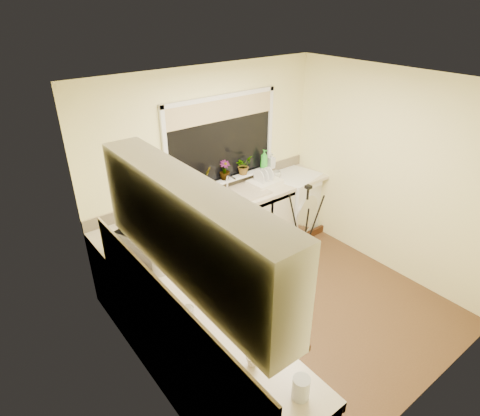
% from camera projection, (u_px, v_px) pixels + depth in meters
% --- Properties ---
extents(floor, '(3.20, 3.20, 0.00)m').
position_uv_depth(floor, '(287.00, 311.00, 4.50)').
color(floor, brown).
rests_on(floor, ground).
extents(ceiling, '(3.20, 3.20, 0.00)m').
position_uv_depth(ceiling, '(304.00, 86.00, 3.35)').
color(ceiling, white).
rests_on(ceiling, ground).
extents(wall_back, '(3.20, 0.00, 3.20)m').
position_uv_depth(wall_back, '(208.00, 168.00, 4.97)').
color(wall_back, '#FFF7AA').
rests_on(wall_back, ground).
extents(wall_front, '(3.20, 0.00, 3.20)m').
position_uv_depth(wall_front, '(443.00, 295.00, 2.88)').
color(wall_front, '#FFF7AA').
rests_on(wall_front, ground).
extents(wall_left, '(0.00, 3.00, 3.00)m').
position_uv_depth(wall_left, '(143.00, 278.00, 3.06)').
color(wall_left, '#FFF7AA').
rests_on(wall_left, ground).
extents(wall_right, '(0.00, 3.00, 3.00)m').
position_uv_depth(wall_right, '(390.00, 175.00, 4.80)').
color(wall_right, '#FFF7AA').
rests_on(wall_right, ground).
extents(base_cabinet_back, '(2.55, 0.60, 0.86)m').
position_uv_depth(base_cabinet_back, '(202.00, 242.00, 4.96)').
color(base_cabinet_back, silver).
rests_on(base_cabinet_back, floor).
extents(base_cabinet_left, '(0.54, 2.40, 0.86)m').
position_uv_depth(base_cabinet_left, '(203.00, 358.00, 3.39)').
color(base_cabinet_left, silver).
rests_on(base_cabinet_left, floor).
extents(worktop_back, '(3.20, 0.60, 0.04)m').
position_uv_depth(worktop_back, '(223.00, 202.00, 4.92)').
color(worktop_back, beige).
rests_on(worktop_back, base_cabinet_back).
extents(worktop_left, '(0.60, 2.40, 0.04)m').
position_uv_depth(worktop_left, '(200.00, 317.00, 3.18)').
color(worktop_left, beige).
rests_on(worktop_left, base_cabinet_left).
extents(upper_cabinet, '(0.28, 1.90, 0.70)m').
position_uv_depth(upper_cabinet, '(188.00, 231.00, 2.56)').
color(upper_cabinet, silver).
rests_on(upper_cabinet, wall_left).
extents(splashback_left, '(0.02, 2.40, 0.45)m').
position_uv_depth(splashback_left, '(165.00, 309.00, 2.90)').
color(splashback_left, beige).
rests_on(splashback_left, wall_left).
extents(splashback_back, '(3.20, 0.02, 0.14)m').
position_uv_depth(splashback_back, '(209.00, 187.00, 5.08)').
color(splashback_back, beige).
rests_on(splashback_back, wall_back).
extents(window_glass, '(1.50, 0.02, 1.00)m').
position_uv_depth(window_glass, '(221.00, 140.00, 4.92)').
color(window_glass, black).
rests_on(window_glass, wall_back).
extents(window_blind, '(1.50, 0.02, 0.25)m').
position_uv_depth(window_blind, '(222.00, 110.00, 4.72)').
color(window_blind, tan).
rests_on(window_blind, wall_back).
extents(windowsill, '(1.60, 0.14, 0.03)m').
position_uv_depth(windowsill, '(225.00, 180.00, 5.12)').
color(windowsill, white).
rests_on(windowsill, wall_back).
extents(sink, '(0.82, 0.46, 0.03)m').
position_uv_depth(sink, '(236.00, 195.00, 5.02)').
color(sink, tan).
rests_on(sink, worktop_back).
extents(faucet, '(0.03, 0.03, 0.24)m').
position_uv_depth(faucet, '(227.00, 183.00, 5.09)').
color(faucet, silver).
rests_on(faucet, worktop_back).
extents(washing_machine, '(0.77, 0.75, 0.91)m').
position_uv_depth(washing_machine, '(291.00, 204.00, 5.81)').
color(washing_machine, white).
rests_on(washing_machine, floor).
extents(laptop, '(0.38, 0.37, 0.25)m').
position_uv_depth(laptop, '(185.00, 210.00, 4.56)').
color(laptop, '#939299').
rests_on(laptop, worktop_back).
extents(kettle, '(0.15, 0.15, 0.20)m').
position_uv_depth(kettle, '(160.00, 263.00, 3.61)').
color(kettle, silver).
rests_on(kettle, worktop_left).
extents(dish_rack, '(0.43, 0.34, 0.06)m').
position_uv_depth(dish_rack, '(265.00, 182.00, 5.31)').
color(dish_rack, white).
rests_on(dish_rack, worktop_back).
extents(tripod, '(0.61, 0.61, 1.05)m').
position_uv_depth(tripod, '(305.00, 223.00, 5.18)').
color(tripod, black).
rests_on(tripod, floor).
extents(glass_jug, '(0.11, 0.11, 0.16)m').
position_uv_depth(glass_jug, '(301.00, 388.00, 2.49)').
color(glass_jug, '#B7BDC3').
rests_on(glass_jug, worktop_left).
extents(steel_jar, '(0.09, 0.09, 0.12)m').
position_uv_depth(steel_jar, '(189.00, 314.00, 3.09)').
color(steel_jar, silver).
rests_on(steel_jar, worktop_left).
extents(microwave, '(0.53, 0.62, 0.29)m').
position_uv_depth(microwave, '(149.00, 244.00, 3.81)').
color(microwave, white).
rests_on(microwave, worktop_left).
extents(plant_a, '(0.13, 0.09, 0.23)m').
position_uv_depth(plant_a, '(189.00, 182.00, 4.74)').
color(plant_a, '#999999').
rests_on(plant_a, windowsill).
extents(plant_b, '(0.16, 0.15, 0.24)m').
position_uv_depth(plant_b, '(206.00, 177.00, 4.88)').
color(plant_b, '#999999').
rests_on(plant_b, windowsill).
extents(plant_c, '(0.15, 0.15, 0.25)m').
position_uv_depth(plant_c, '(225.00, 170.00, 5.05)').
color(plant_c, '#999999').
rests_on(plant_c, windowsill).
extents(plant_d, '(0.26, 0.24, 0.24)m').
position_uv_depth(plant_d, '(243.00, 165.00, 5.21)').
color(plant_d, '#999999').
rests_on(plant_d, windowsill).
extents(soap_bottle_green, '(0.13, 0.13, 0.26)m').
position_uv_depth(soap_bottle_green, '(264.00, 159.00, 5.37)').
color(soap_bottle_green, green).
rests_on(soap_bottle_green, windowsill).
extents(soap_bottle_clear, '(0.09, 0.09, 0.18)m').
position_uv_depth(soap_bottle_clear, '(272.00, 160.00, 5.46)').
color(soap_bottle_clear, '#999999').
rests_on(soap_bottle_clear, windowsill).
extents(cup_back, '(0.13, 0.13, 0.10)m').
position_uv_depth(cup_back, '(276.00, 175.00, 5.49)').
color(cup_back, beige).
rests_on(cup_back, worktop_back).
extents(cup_left, '(0.09, 0.09, 0.08)m').
position_uv_depth(cup_left, '(252.00, 360.00, 2.73)').
color(cup_left, beige).
rests_on(cup_left, worktop_left).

